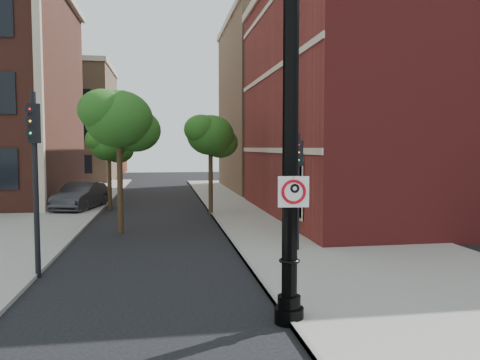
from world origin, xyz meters
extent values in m
plane|color=black|center=(0.00, 0.00, 0.00)|extent=(120.00, 120.00, 0.00)
cube|color=gray|center=(6.00, 10.00, 0.06)|extent=(8.00, 60.00, 0.12)
cube|color=gray|center=(-9.00, 18.00, 0.06)|extent=(10.00, 50.00, 0.12)
cube|color=gray|center=(2.05, 10.00, 0.07)|extent=(0.10, 60.00, 0.14)
cube|color=maroon|center=(16.00, 14.00, 6.00)|extent=(22.00, 16.00, 12.00)
cube|color=black|center=(4.96, 9.00, 2.00)|extent=(0.08, 1.40, 2.40)
cube|color=#C5B399|center=(4.97, 14.00, 3.50)|extent=(0.06, 16.00, 0.25)
cube|color=#C5B399|center=(4.97, 14.00, 7.50)|extent=(0.06, 16.00, 0.25)
cube|color=#C5B399|center=(4.97, 14.00, 11.00)|extent=(0.06, 16.00, 0.25)
cube|color=#C5B399|center=(-7.00, 17.00, 7.00)|extent=(0.40, 0.40, 14.00)
cube|color=#977352|center=(-12.00, 44.00, 6.00)|extent=(12.00, 12.00, 12.00)
cube|color=maroon|center=(-12.00, 58.00, 5.00)|extent=(12.00, 12.00, 10.00)
cube|color=#977352|center=(16.00, 30.00, 7.00)|extent=(22.00, 14.00, 14.00)
cylinder|color=black|center=(2.05, -0.36, 0.16)|extent=(0.61, 0.61, 0.33)
cylinder|color=black|center=(2.05, -0.36, 0.44)|extent=(0.48, 0.48, 0.27)
cylinder|color=black|center=(2.05, -0.36, 3.51)|extent=(0.33, 0.33, 6.35)
torus|color=black|center=(2.05, -0.36, 1.31)|extent=(0.44, 0.44, 0.07)
cube|color=white|center=(2.08, -0.54, 2.76)|extent=(0.62, 0.10, 0.63)
cube|color=black|center=(2.08, -0.54, 3.05)|extent=(0.62, 0.08, 0.05)
cube|color=black|center=(2.08, -0.54, 2.47)|extent=(0.62, 0.08, 0.05)
cube|color=black|center=(1.79, -0.51, 2.76)|extent=(0.05, 0.01, 0.63)
cube|color=black|center=(2.36, -0.58, 2.76)|extent=(0.05, 0.01, 0.63)
torus|color=#B90717|center=(2.08, -0.54, 2.76)|extent=(0.50, 0.12, 0.50)
cube|color=#B90717|center=(2.08, -0.54, 2.76)|extent=(0.35, 0.05, 0.35)
cube|color=black|center=(2.02, -0.53, 2.76)|extent=(0.06, 0.01, 0.29)
torus|color=black|center=(2.10, -0.54, 2.83)|extent=(0.20, 0.08, 0.19)
cylinder|color=black|center=(2.08, -0.54, 3.04)|extent=(0.03, 0.02, 0.03)
imported|color=#2D2D32|center=(-5.23, 18.61, 0.81)|extent=(2.80, 5.16, 1.61)
cylinder|color=black|center=(-3.99, 4.07, 2.58)|extent=(0.15, 0.15, 5.16)
cube|color=black|center=(-3.99, 4.07, 4.30)|extent=(0.41, 0.39, 1.07)
sphere|color=#E50505|center=(-4.05, 3.90, 4.68)|extent=(0.19, 0.19, 0.19)
sphere|color=#FF8C00|center=(-4.05, 3.90, 4.35)|extent=(0.19, 0.19, 0.19)
sphere|color=#00E519|center=(-4.05, 3.90, 4.03)|extent=(0.19, 0.19, 0.19)
cylinder|color=black|center=(4.05, 5.86, 2.06)|extent=(0.12, 0.12, 4.12)
cube|color=black|center=(4.05, 5.86, 3.44)|extent=(0.33, 0.32, 0.86)
sphere|color=#E50505|center=(4.00, 5.74, 3.74)|extent=(0.15, 0.15, 0.15)
sphere|color=#FF8C00|center=(4.00, 5.74, 3.48)|extent=(0.15, 0.15, 0.15)
sphere|color=#00E519|center=(4.00, 5.74, 3.22)|extent=(0.15, 0.15, 0.15)
cylinder|color=#999999|center=(4.58, 8.80, 2.67)|extent=(0.11, 0.11, 5.33)
cylinder|color=#322314|center=(-2.32, 10.73, 2.25)|extent=(0.24, 0.24, 4.51)
ellipsoid|color=#1C4B14|center=(-2.32, 10.73, 4.83)|extent=(2.83, 2.83, 2.41)
ellipsoid|color=#1C4B14|center=(-1.67, 11.25, 4.38)|extent=(2.19, 2.19, 1.86)
ellipsoid|color=#1C4B14|center=(-2.90, 10.34, 5.15)|extent=(2.06, 2.06, 1.75)
cylinder|color=#322314|center=(-3.58, 18.22, 1.79)|extent=(0.24, 0.24, 3.58)
ellipsoid|color=#1C4B14|center=(-3.58, 18.22, 3.84)|extent=(2.25, 2.25, 1.91)
ellipsoid|color=#1C4B14|center=(-3.07, 18.63, 3.48)|extent=(1.74, 1.74, 1.48)
ellipsoid|color=#1C4B14|center=(-4.04, 17.92, 4.09)|extent=(1.64, 1.64, 1.39)
cylinder|color=#322314|center=(2.01, 15.40, 2.01)|extent=(0.24, 0.24, 4.01)
ellipsoid|color=#1C4B14|center=(2.01, 15.40, 4.30)|extent=(2.52, 2.52, 2.14)
ellipsoid|color=#1C4B14|center=(2.58, 15.86, 3.90)|extent=(1.95, 1.95, 1.66)
ellipsoid|color=#1C4B14|center=(1.49, 15.06, 4.59)|extent=(1.83, 1.83, 1.56)
camera|label=1|loc=(-0.49, -9.56, 3.65)|focal=35.00mm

